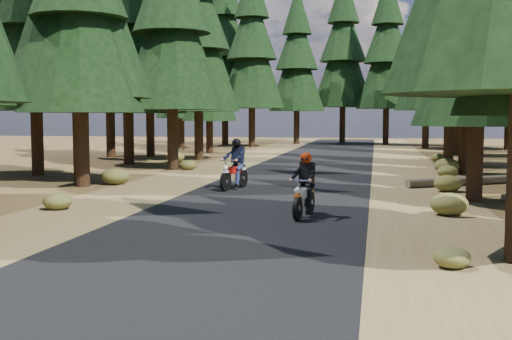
{
  "coord_description": "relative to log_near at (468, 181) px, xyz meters",
  "views": [
    {
      "loc": [
        3.16,
        -15.35,
        2.55
      ],
      "look_at": [
        0.0,
        1.5,
        1.1
      ],
      "focal_mm": 45.0,
      "sensor_mm": 36.0,
      "label": 1
    }
  ],
  "objects": [
    {
      "name": "pine_forest",
      "position": [
        -6.55,
        11.86,
        7.73
      ],
      "size": [
        34.59,
        55.08,
        16.32
      ],
      "color": "black",
      "rests_on": "ground"
    },
    {
      "name": "rider_lead",
      "position": [
        -5.12,
        -8.64,
        0.39
      ],
      "size": [
        0.83,
        1.89,
        1.63
      ],
      "rotation": [
        0.0,
        0.0,
        2.98
      ],
      "color": "beige",
      "rests_on": "road"
    },
    {
      "name": "shoulder_l",
      "position": [
        -11.13,
        -4.19,
        -0.16
      ],
      "size": [
        3.2,
        100.0,
        0.01
      ],
      "primitive_type": "cube",
      "color": "brown",
      "rests_on": "ground"
    },
    {
      "name": "log_near",
      "position": [
        0.0,
        0.0,
        0.0
      ],
      "size": [
        4.68,
        3.18,
        0.32
      ],
      "primitive_type": "cylinder",
      "rotation": [
        0.0,
        1.57,
        0.57
      ],
      "color": "#4C4233",
      "rests_on": "ground"
    },
    {
      "name": "understory_shrubs",
      "position": [
        -5.87,
        -1.26,
        0.12
      ],
      "size": [
        15.51,
        29.49,
        0.67
      ],
      "color": "#474C1E",
      "rests_on": "ground"
    },
    {
      "name": "road",
      "position": [
        -6.53,
        -4.19,
        -0.15
      ],
      "size": [
        6.0,
        100.0,
        0.01
      ],
      "primitive_type": "cube",
      "color": "black",
      "rests_on": "ground"
    },
    {
      "name": "shoulder_r",
      "position": [
        -1.93,
        -4.19,
        -0.16
      ],
      "size": [
        3.2,
        100.0,
        0.01
      ],
      "primitive_type": "cube",
      "color": "brown",
      "rests_on": "ground"
    },
    {
      "name": "rider_follow",
      "position": [
        -8.19,
        -2.95,
        0.43
      ],
      "size": [
        1.08,
        2.06,
        1.76
      ],
      "rotation": [
        0.0,
        0.0,
        2.88
      ],
      "color": "#9F0E0A",
      "rests_on": "road"
    },
    {
      "name": "ground",
      "position": [
        -6.53,
        -9.19,
        -0.16
      ],
      "size": [
        120.0,
        120.0,
        0.0
      ],
      "primitive_type": "plane",
      "color": "#483619",
      "rests_on": "ground"
    }
  ]
}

